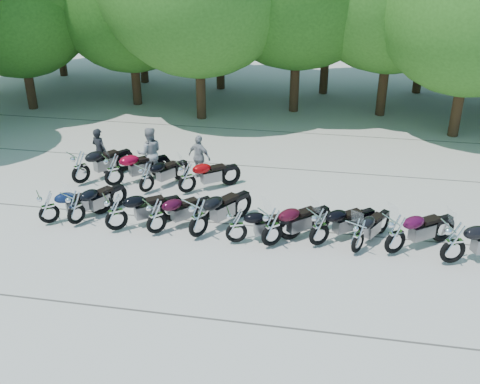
% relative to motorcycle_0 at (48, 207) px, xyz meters
% --- Properties ---
extents(ground, '(90.00, 90.00, 0.00)m').
position_rel_motorcycle_0_xyz_m(ground, '(5.62, -0.51, -0.61)').
color(ground, '#A9A498').
rests_on(ground, ground).
extents(tree_1, '(6.97, 6.97, 8.55)m').
position_rel_motorcycle_0_xyz_m(tree_1, '(-6.42, 10.73, 4.46)').
color(tree_1, '#3A2614').
rests_on(tree_1, ground).
extents(motorcycle_0, '(2.10, 1.82, 1.21)m').
position_rel_motorcycle_0_xyz_m(motorcycle_0, '(0.00, 0.00, 0.00)').
color(motorcycle_0, '#0D1839').
rests_on(motorcycle_0, ground).
extents(motorcycle_1, '(1.63, 2.25, 1.24)m').
position_rel_motorcycle_0_xyz_m(motorcycle_1, '(0.82, 0.11, 0.02)').
color(motorcycle_1, black).
rests_on(motorcycle_1, ground).
extents(motorcycle_2, '(2.34, 1.97, 1.34)m').
position_rel_motorcycle_0_xyz_m(motorcycle_2, '(2.15, -0.06, 0.06)').
color(motorcycle_2, black).
rests_on(motorcycle_2, ground).
extents(motorcycle_3, '(2.05, 2.06, 1.26)m').
position_rel_motorcycle_0_xyz_m(motorcycle_3, '(3.35, -0.02, 0.02)').
color(motorcycle_3, '#33061A').
rests_on(motorcycle_3, ground).
extents(motorcycle_4, '(1.99, 2.50, 1.41)m').
position_rel_motorcycle_0_xyz_m(motorcycle_4, '(4.60, 0.00, 0.10)').
color(motorcycle_4, black).
rests_on(motorcycle_4, ground).
extents(motorcycle_5, '(2.24, 1.35, 1.22)m').
position_rel_motorcycle_0_xyz_m(motorcycle_5, '(5.72, -0.11, 0.00)').
color(motorcycle_5, black).
rests_on(motorcycle_5, ground).
extents(motorcycle_6, '(2.25, 2.13, 1.34)m').
position_rel_motorcycle_0_xyz_m(motorcycle_6, '(6.73, -0.13, 0.07)').
color(motorcycle_6, '#3A0715').
rests_on(motorcycle_6, ground).
extents(motorcycle_7, '(2.22, 1.97, 1.29)m').
position_rel_motorcycle_0_xyz_m(motorcycle_7, '(8.02, 0.15, 0.04)').
color(motorcycle_7, black).
rests_on(motorcycle_7, ground).
extents(motorcycle_8, '(1.56, 2.13, 1.18)m').
position_rel_motorcycle_0_xyz_m(motorcycle_8, '(9.07, -0.04, -0.02)').
color(motorcycle_8, black).
rests_on(motorcycle_8, ground).
extents(motorcycle_9, '(2.36, 2.00, 1.35)m').
position_rel_motorcycle_0_xyz_m(motorcycle_9, '(10.07, 0.07, 0.07)').
color(motorcycle_9, '#3F0828').
rests_on(motorcycle_9, ground).
extents(motorcycle_10, '(2.60, 1.62, 1.41)m').
position_rel_motorcycle_0_xyz_m(motorcycle_10, '(11.53, -0.16, 0.10)').
color(motorcycle_10, black).
rests_on(motorcycle_10, ground).
extents(motorcycle_11, '(2.01, 2.40, 1.37)m').
position_rel_motorcycle_0_xyz_m(motorcycle_11, '(-0.28, 2.83, 0.08)').
color(motorcycle_11, black).
rests_on(motorcycle_11, ground).
extents(motorcycle_12, '(2.27, 2.14, 1.35)m').
position_rel_motorcycle_0_xyz_m(motorcycle_12, '(0.93, 2.84, 0.07)').
color(motorcycle_12, maroon).
rests_on(motorcycle_12, ground).
extents(motorcycle_13, '(1.70, 2.13, 1.20)m').
position_rel_motorcycle_0_xyz_m(motorcycle_13, '(2.17, 2.59, -0.01)').
color(motorcycle_13, black).
rests_on(motorcycle_13, ground).
extents(motorcycle_14, '(2.20, 1.90, 1.27)m').
position_rel_motorcycle_0_xyz_m(motorcycle_14, '(3.52, 2.77, 0.03)').
color(motorcycle_14, '#9A0508').
rests_on(motorcycle_14, ground).
extents(rider_0, '(0.71, 0.58, 1.67)m').
position_rel_motorcycle_0_xyz_m(rider_0, '(-0.05, 4.01, 0.23)').
color(rider_0, black).
rests_on(rider_0, ground).
extents(rider_1, '(1.11, 0.99, 1.87)m').
position_rel_motorcycle_0_xyz_m(rider_1, '(1.89, 3.87, 0.33)').
color(rider_1, gray).
rests_on(rider_1, ground).
extents(rider_2, '(1.01, 0.74, 1.60)m').
position_rel_motorcycle_0_xyz_m(rider_2, '(3.61, 4.14, 0.19)').
color(rider_2, '#98989A').
rests_on(rider_2, ground).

